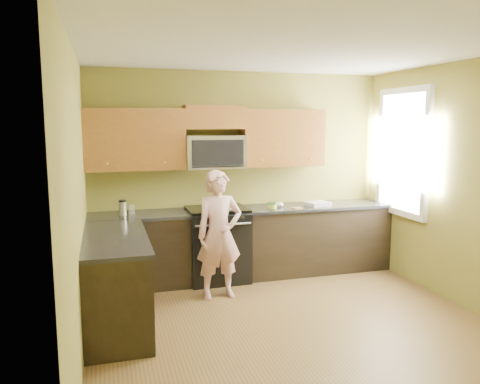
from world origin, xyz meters
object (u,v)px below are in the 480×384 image
object	(u,v)px
microwave	(214,168)
woman	(219,235)
stove	(217,244)
travel_mug	(123,216)
butter_tub	(272,208)
frying_pan	(217,212)

from	to	relation	value
microwave	woman	xyz separation A→B (m)	(-0.12, -0.74, -0.70)
stove	travel_mug	distance (m)	1.25
stove	butter_tub	world-z (taller)	butter_tub
woman	travel_mug	world-z (taller)	woman
stove	microwave	distance (m)	0.98
travel_mug	microwave	bearing A→B (deg)	7.76
stove	frying_pan	world-z (taller)	frying_pan
frying_pan	butter_tub	distance (m)	0.81
woman	frying_pan	world-z (taller)	woman
microwave	frying_pan	bearing A→B (deg)	-98.99
woman	travel_mug	size ratio (longest dim) A/B	7.86
stove	woman	world-z (taller)	woman
microwave	butter_tub	world-z (taller)	microwave
frying_pan	travel_mug	world-z (taller)	travel_mug
stove	frying_pan	distance (m)	0.54
butter_tub	travel_mug	size ratio (longest dim) A/B	0.69
stove	travel_mug	bearing A→B (deg)	-178.31
microwave	travel_mug	xyz separation A→B (m)	(-1.17, -0.16, -0.53)
woman	frying_pan	xyz separation A→B (m)	(0.06, 0.36, 0.20)
stove	woman	size ratio (longest dim) A/B	0.64
microwave	butter_tub	size ratio (longest dim) A/B	5.83
frying_pan	butter_tub	xyz separation A→B (m)	(0.79, 0.20, -0.03)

